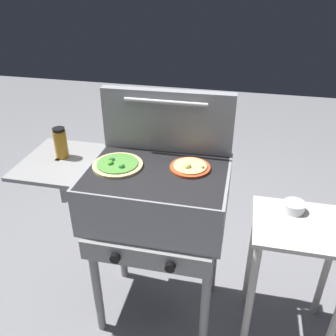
{
  "coord_description": "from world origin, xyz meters",
  "views": [
    {
      "loc": [
        0.34,
        -1.34,
        1.71
      ],
      "look_at": [
        0.05,
        0.0,
        0.92
      ],
      "focal_mm": 38.62,
      "sensor_mm": 36.0,
      "label": 1
    }
  ],
  "objects_px": {
    "pizza_cheese": "(190,167)",
    "topping_bowl_near": "(294,207)",
    "grill": "(154,198)",
    "prep_table": "(296,258)",
    "pizza_veggie": "(117,165)",
    "sauce_jar": "(61,143)"
  },
  "relations": [
    {
      "from": "sauce_jar",
      "to": "topping_bowl_near",
      "type": "relative_size",
      "value": 1.49
    },
    {
      "from": "prep_table",
      "to": "pizza_cheese",
      "type": "bearing_deg",
      "value": 174.85
    },
    {
      "from": "grill",
      "to": "pizza_cheese",
      "type": "distance_m",
      "value": 0.22
    },
    {
      "from": "pizza_cheese",
      "to": "topping_bowl_near",
      "type": "xyz_separation_m",
      "value": [
        0.48,
        0.05,
        -0.18
      ]
    },
    {
      "from": "prep_table",
      "to": "topping_bowl_near",
      "type": "height_order",
      "value": "topping_bowl_near"
    },
    {
      "from": "grill",
      "to": "prep_table",
      "type": "distance_m",
      "value": 0.72
    },
    {
      "from": "prep_table",
      "to": "topping_bowl_near",
      "type": "distance_m",
      "value": 0.24
    },
    {
      "from": "pizza_veggie",
      "to": "topping_bowl_near",
      "type": "height_order",
      "value": "pizza_veggie"
    },
    {
      "from": "topping_bowl_near",
      "to": "pizza_cheese",
      "type": "bearing_deg",
      "value": -174.48
    },
    {
      "from": "grill",
      "to": "pizza_veggie",
      "type": "distance_m",
      "value": 0.23
    },
    {
      "from": "pizza_veggie",
      "to": "topping_bowl_near",
      "type": "distance_m",
      "value": 0.83
    },
    {
      "from": "pizza_cheese",
      "to": "prep_table",
      "type": "relative_size",
      "value": 0.26
    },
    {
      "from": "pizza_cheese",
      "to": "sauce_jar",
      "type": "bearing_deg",
      "value": -178.39
    },
    {
      "from": "topping_bowl_near",
      "to": "pizza_veggie",
      "type": "bearing_deg",
      "value": -173.38
    },
    {
      "from": "pizza_veggie",
      "to": "sauce_jar",
      "type": "bearing_deg",
      "value": 174.0
    },
    {
      "from": "pizza_cheese",
      "to": "topping_bowl_near",
      "type": "distance_m",
      "value": 0.51
    },
    {
      "from": "pizza_veggie",
      "to": "prep_table",
      "type": "relative_size",
      "value": 0.32
    },
    {
      "from": "grill",
      "to": "pizza_veggie",
      "type": "xyz_separation_m",
      "value": [
        -0.17,
        0.0,
        0.15
      ]
    },
    {
      "from": "pizza_veggie",
      "to": "prep_table",
      "type": "xyz_separation_m",
      "value": [
        0.84,
        0.0,
        -0.4
      ]
    },
    {
      "from": "pizza_cheese",
      "to": "sauce_jar",
      "type": "distance_m",
      "value": 0.61
    },
    {
      "from": "pizza_cheese",
      "to": "topping_bowl_near",
      "type": "relative_size",
      "value": 1.83
    },
    {
      "from": "topping_bowl_near",
      "to": "grill",
      "type": "bearing_deg",
      "value": -171.25
    }
  ]
}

